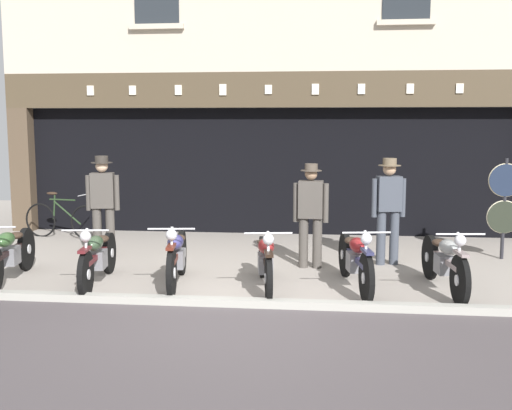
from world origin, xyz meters
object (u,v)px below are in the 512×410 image
tyre_sign_pole (505,200)px  advert_board_near (179,144)px  motorcycle_far_left (10,253)px  leaning_bicycle (63,219)px  salesman_left (103,201)px  motorcycle_center_left (177,256)px  advert_board_far (137,150)px  motorcycle_left (98,256)px  shopkeeper_center (311,211)px  salesman_right (388,205)px  motorcycle_center_right (355,259)px  motorcycle_center (265,260)px  motorcycle_right (445,261)px

tyre_sign_pole → advert_board_near: size_ratio=1.69×
motorcycle_far_left → leaning_bicycle: bearing=-88.1°
advert_board_near → motorcycle_far_left: bearing=-108.1°
leaning_bicycle → salesman_left: bearing=51.2°
motorcycle_center_left → advert_board_far: 4.96m
motorcycle_left → advert_board_near: (0.15, 4.49, 1.43)m
shopkeeper_center → advert_board_far: (-3.74, 3.09, 0.81)m
motorcycle_center_left → salesman_right: bearing=-158.8°
motorcycle_center_right → motorcycle_far_left: bearing=-7.2°
motorcycle_center_left → motorcycle_center: motorcycle_center_left is taller
motorcycle_left → motorcycle_center_right: (3.63, 0.17, 0.01)m
motorcycle_center → advert_board_far: size_ratio=1.99×
motorcycle_right → tyre_sign_pole: bearing=-128.0°
shopkeeper_center → tyre_sign_pole: 3.37m
motorcycle_center_right → salesman_left: size_ratio=1.19×
motorcycle_center → tyre_sign_pole: size_ratio=1.11×
advert_board_far → motorcycle_center: bearing=-54.7°
motorcycle_center → salesman_left: salesman_left is taller
motorcycle_far_left → motorcycle_left: size_ratio=1.05×
salesman_left → shopkeeper_center: (3.52, -0.34, -0.06)m
motorcycle_far_left → tyre_sign_pole: tyre_sign_pole is taller
motorcycle_left → advert_board_far: bearing=-87.1°
motorcycle_right → salesman_right: bearing=-75.2°
salesman_right → advert_board_near: (-4.08, 2.73, 0.88)m
advert_board_far → leaning_bicycle: bearing=-140.5°
salesman_left → shopkeeper_center: size_ratio=1.05×
tyre_sign_pole → advert_board_far: size_ratio=1.78×
motorcycle_center_right → tyre_sign_pole: tyre_sign_pole is taller
motorcycle_left → motorcycle_center_left: 1.13m
motorcycle_center_left → shopkeeper_center: bearing=-151.9°
motorcycle_far_left → advert_board_near: 4.92m
advert_board_near → leaning_bicycle: 2.82m
motorcycle_center_left → salesman_left: (-1.66, 1.65, 0.54)m
motorcycle_right → advert_board_far: (-5.60, 4.32, 1.30)m
advert_board_far → motorcycle_left: bearing=-80.4°
leaning_bicycle → motorcycle_center_left: bearing=53.5°
motorcycle_center_right → leaning_bicycle: bearing=-39.2°
motorcycle_left → advert_board_far: advert_board_far is taller
shopkeeper_center → leaning_bicycle: bearing=-18.1°
salesman_right → advert_board_far: (-4.99, 2.73, 0.75)m
motorcycle_far_left → motorcycle_center: size_ratio=1.10×
shopkeeper_center → tyre_sign_pole: size_ratio=0.97×
motorcycle_right → tyre_sign_pole: 2.66m
salesman_left → motorcycle_center: bearing=139.8°
advert_board_near → salesman_right: bearing=-33.8°
motorcycle_right → tyre_sign_pole: size_ratio=1.18×
motorcycle_left → salesman_left: size_ratio=1.14×
shopkeeper_center → salesman_right: size_ratio=0.96×
leaning_bicycle → advert_board_far: bearing=140.0°
advert_board_near → motorcycle_right: bearing=-42.6°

